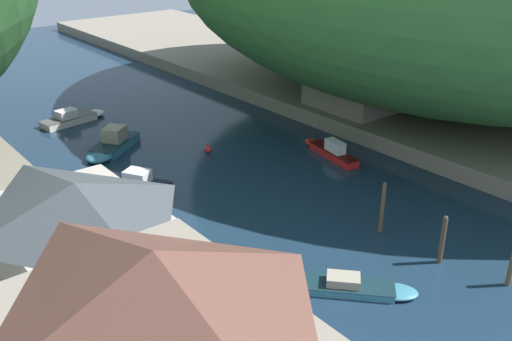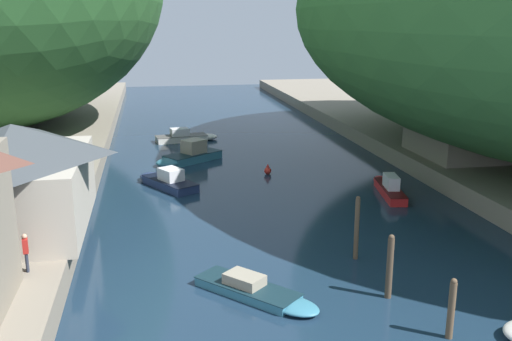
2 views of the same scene
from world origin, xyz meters
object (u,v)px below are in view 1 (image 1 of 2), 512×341
(boat_far_right_bank, at_px, (111,145))
(boat_small_dinghy, at_px, (358,287))
(right_bank_cottage, at_px, (354,80))
(boat_red_skiff, at_px, (74,118))
(boathouse_shed, at_px, (81,234))
(channel_buoy_near, at_px, (208,149))
(boat_far_upstream, at_px, (129,182))
(person_on_quay, at_px, (176,316))
(boat_moored_right, at_px, (329,150))

(boat_far_right_bank, bearing_deg, boat_small_dinghy, 146.56)
(right_bank_cottage, distance_m, boat_red_skiff, 25.89)
(boathouse_shed, height_order, boat_red_skiff, boathouse_shed)
(boat_small_dinghy, xyz_separation_m, channel_buoy_near, (4.61, 20.08, 0.05))
(boat_far_upstream, bearing_deg, boat_red_skiff, 50.46)
(boat_far_right_bank, relative_size, channel_buoy_near, 7.41)
(boat_far_upstream, relative_size, boat_far_right_bank, 0.97)
(right_bank_cottage, relative_size, person_on_quay, 4.83)
(boat_red_skiff, bearing_deg, boat_moored_right, 22.00)
(boat_red_skiff, distance_m, person_on_quay, 33.72)
(boat_red_skiff, relative_size, boat_small_dinghy, 1.17)
(right_bank_cottage, distance_m, boat_far_upstream, 23.03)
(boat_moored_right, height_order, channel_buoy_near, boat_moored_right)
(right_bank_cottage, xyz_separation_m, boat_far_right_bank, (-20.70, 7.11, -3.39))
(boathouse_shed, distance_m, person_on_quay, 6.23)
(boat_red_skiff, height_order, channel_buoy_near, boat_red_skiff)
(boat_far_upstream, distance_m, boat_small_dinghy, 18.51)
(boat_far_upstream, bearing_deg, boathouse_shed, -155.50)
(right_bank_cottage, distance_m, person_on_quay, 33.50)
(boathouse_shed, xyz_separation_m, boat_red_skiff, (10.34, 26.66, -3.69))
(boathouse_shed, distance_m, boat_far_right_bank, 20.66)
(boat_small_dinghy, bearing_deg, boathouse_shed, -76.43)
(person_on_quay, bearing_deg, boat_small_dinghy, -109.67)
(channel_buoy_near, distance_m, person_on_quay, 23.42)
(boat_far_right_bank, bearing_deg, person_on_quay, 124.18)
(boat_far_upstream, height_order, boat_far_right_bank, boat_far_right_bank)
(boat_moored_right, xyz_separation_m, channel_buoy_near, (-7.21, 6.49, -0.12))
(boat_far_right_bank, bearing_deg, channel_buoy_near, -167.68)
(boathouse_shed, relative_size, boat_red_skiff, 1.64)
(boat_red_skiff, distance_m, channel_buoy_near, 14.95)
(boathouse_shed, bearing_deg, boat_small_dinghy, -33.88)
(boat_moored_right, distance_m, channel_buoy_near, 9.70)
(boat_far_upstream, height_order, person_on_quay, person_on_quay)
(right_bank_cottage, xyz_separation_m, person_on_quay, (-29.08, -16.55, -1.62))
(boat_far_right_bank, relative_size, person_on_quay, 3.70)
(boathouse_shed, height_order, boat_small_dinghy, boathouse_shed)
(boat_red_skiff, bearing_deg, boat_far_upstream, -18.92)
(boat_far_right_bank, bearing_deg, boathouse_shed, 115.03)
(boathouse_shed, distance_m, boat_red_skiff, 28.83)
(boat_moored_right, height_order, person_on_quay, person_on_quay)
(boathouse_shed, relative_size, channel_buoy_near, 12.46)
(boat_far_upstream, xyz_separation_m, boat_red_skiff, (2.65, 15.86, -0.02))
(channel_buoy_near, bearing_deg, boathouse_shed, -140.98)
(boat_red_skiff, distance_m, boat_far_right_bank, 8.82)
(right_bank_cottage, relative_size, boat_red_skiff, 1.27)
(boathouse_shed, bearing_deg, boat_red_skiff, 68.80)
(boathouse_shed, height_order, person_on_quay, boathouse_shed)
(boathouse_shed, bearing_deg, boat_far_right_bank, 61.36)
(boat_moored_right, bearing_deg, boat_far_upstream, 173.17)
(boathouse_shed, xyz_separation_m, boat_small_dinghy, (11.03, -7.41, -3.83))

